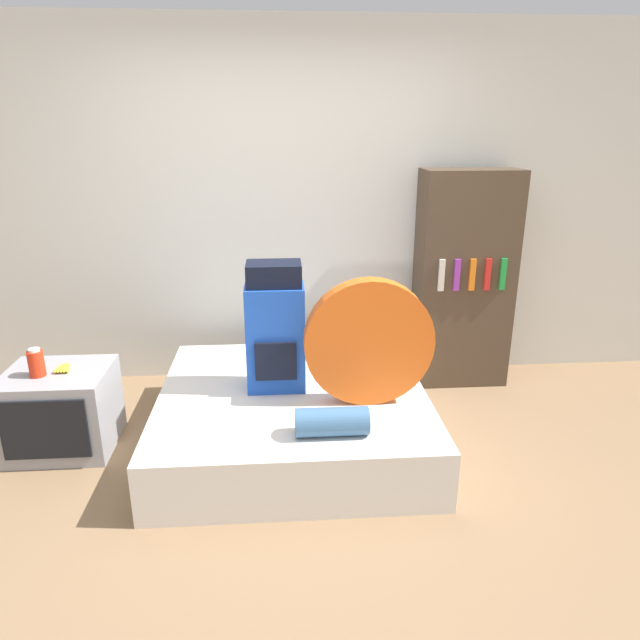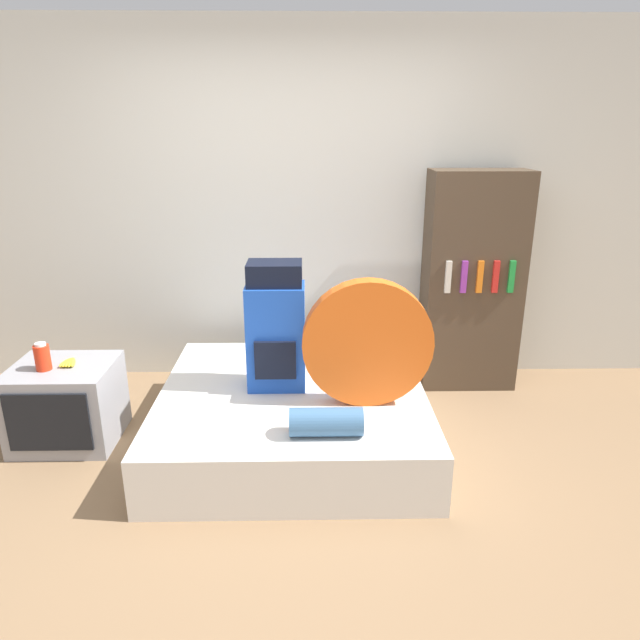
{
  "view_description": "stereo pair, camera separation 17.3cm",
  "coord_description": "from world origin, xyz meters",
  "px_view_note": "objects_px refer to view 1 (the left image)",
  "views": [
    {
      "loc": [
        -0.07,
        -2.5,
        1.89
      ],
      "look_at": [
        0.17,
        0.67,
        0.79
      ],
      "focal_mm": 32.0,
      "sensor_mm": 36.0,
      "label": 1
    },
    {
      "loc": [
        0.11,
        -2.51,
        1.89
      ],
      "look_at": [
        0.17,
        0.67,
        0.79
      ],
      "focal_mm": 32.0,
      "sensor_mm": 36.0,
      "label": 2
    }
  ],
  "objects_px": {
    "backpack": "(275,329)",
    "bookshelf": "(464,280)",
    "sleeping_roll": "(332,422)",
    "canister": "(36,363)",
    "tent_bag": "(369,342)",
    "television": "(61,410)"
  },
  "relations": [
    {
      "from": "backpack",
      "to": "bookshelf",
      "type": "distance_m",
      "value": 1.59
    },
    {
      "from": "bookshelf",
      "to": "sleeping_roll",
      "type": "bearing_deg",
      "value": -129.0
    },
    {
      "from": "backpack",
      "to": "canister",
      "type": "bearing_deg",
      "value": -176.43
    },
    {
      "from": "tent_bag",
      "to": "canister",
      "type": "xyz_separation_m",
      "value": [
        -1.91,
        0.15,
        -0.13
      ]
    },
    {
      "from": "tent_bag",
      "to": "television",
      "type": "xyz_separation_m",
      "value": [
        -1.84,
        0.2,
        -0.46
      ]
    },
    {
      "from": "canister",
      "to": "bookshelf",
      "type": "distance_m",
      "value": 2.91
    },
    {
      "from": "sleeping_roll",
      "to": "bookshelf",
      "type": "distance_m",
      "value": 1.79
    },
    {
      "from": "tent_bag",
      "to": "bookshelf",
      "type": "xyz_separation_m",
      "value": [
        0.86,
        0.99,
        0.08
      ]
    },
    {
      "from": "television",
      "to": "bookshelf",
      "type": "height_order",
      "value": "bookshelf"
    },
    {
      "from": "sleeping_roll",
      "to": "television",
      "type": "relative_size",
      "value": 0.64
    },
    {
      "from": "tent_bag",
      "to": "canister",
      "type": "distance_m",
      "value": 1.92
    },
    {
      "from": "bookshelf",
      "to": "tent_bag",
      "type": "bearing_deg",
      "value": -130.86
    },
    {
      "from": "backpack",
      "to": "canister",
      "type": "xyz_separation_m",
      "value": [
        -1.38,
        -0.09,
        -0.14
      ]
    },
    {
      "from": "backpack",
      "to": "television",
      "type": "distance_m",
      "value": 1.39
    },
    {
      "from": "sleeping_roll",
      "to": "television",
      "type": "height_order",
      "value": "television"
    },
    {
      "from": "television",
      "to": "canister",
      "type": "relative_size",
      "value": 3.55
    },
    {
      "from": "backpack",
      "to": "sleeping_roll",
      "type": "relative_size",
      "value": 2.05
    },
    {
      "from": "sleeping_roll",
      "to": "bookshelf",
      "type": "height_order",
      "value": "bookshelf"
    },
    {
      "from": "sleeping_roll",
      "to": "bookshelf",
      "type": "bearing_deg",
      "value": 51.0
    },
    {
      "from": "backpack",
      "to": "tent_bag",
      "type": "height_order",
      "value": "backpack"
    },
    {
      "from": "tent_bag",
      "to": "television",
      "type": "bearing_deg",
      "value": 173.89
    },
    {
      "from": "sleeping_roll",
      "to": "television",
      "type": "xyz_separation_m",
      "value": [
        -1.59,
        0.57,
        -0.17
      ]
    }
  ]
}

